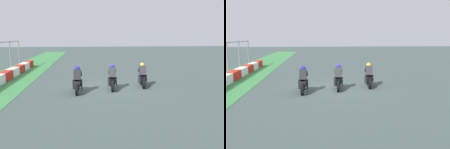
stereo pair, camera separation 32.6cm
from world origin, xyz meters
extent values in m
plane|color=#3B4B48|center=(0.00, 0.00, 0.00)|extent=(120.00, 120.00, 0.00)
cube|color=red|center=(3.71, 7.27, 0.32)|extent=(1.82, 0.60, 0.64)
cube|color=white|center=(5.56, 7.27, 0.32)|extent=(1.82, 0.60, 0.64)
cube|color=red|center=(7.42, 7.27, 0.32)|extent=(1.82, 0.60, 0.64)
cube|color=white|center=(9.27, 7.27, 0.32)|extent=(1.82, 0.60, 0.64)
cube|color=red|center=(11.13, 7.27, 0.32)|extent=(1.82, 0.60, 0.64)
cylinder|color=slate|center=(9.49, 8.55, 1.34)|extent=(0.10, 0.10, 2.69)
cylinder|color=slate|center=(12.66, 8.55, 1.34)|extent=(0.10, 0.10, 2.69)
cylinder|color=black|center=(1.23, -2.13, 0.32)|extent=(0.65, 0.21, 0.64)
cylinder|color=black|center=(-0.16, -1.97, 0.32)|extent=(0.65, 0.21, 0.64)
cube|color=black|center=(0.54, -2.05, 0.50)|extent=(1.13, 0.44, 0.40)
ellipsoid|color=black|center=(0.64, -2.06, 0.80)|extent=(0.51, 0.35, 0.24)
cube|color=red|center=(0.03, -1.99, 0.52)|extent=(0.08, 0.17, 0.08)
cylinder|color=#A5A5AD|center=(0.17, -2.17, 0.37)|extent=(0.43, 0.15, 0.10)
cube|color=#25252B|center=(0.44, -2.04, 1.02)|extent=(0.53, 0.45, 0.66)
sphere|color=gold|center=(0.66, -2.06, 1.36)|extent=(0.33, 0.33, 0.30)
cube|color=#399872|center=(1.03, -2.11, 0.84)|extent=(0.18, 0.28, 0.23)
cube|color=#25252B|center=(0.44, -1.84, 0.50)|extent=(0.19, 0.16, 0.52)
cube|color=#25252B|center=(0.40, -2.24, 0.50)|extent=(0.19, 0.16, 0.52)
cube|color=#25252B|center=(0.84, -1.90, 1.04)|extent=(0.39, 0.14, 0.31)
cube|color=#25252B|center=(0.80, -2.26, 1.04)|extent=(0.39, 0.14, 0.31)
cylinder|color=black|center=(0.61, -0.13, 0.32)|extent=(0.65, 0.20, 0.64)
cylinder|color=black|center=(-0.78, 0.01, 0.32)|extent=(0.65, 0.20, 0.64)
cube|color=black|center=(-0.09, -0.06, 0.50)|extent=(1.13, 0.42, 0.40)
ellipsoid|color=black|center=(0.01, -0.07, 0.80)|extent=(0.51, 0.34, 0.24)
cube|color=red|center=(-0.59, -0.01, 0.52)|extent=(0.08, 0.17, 0.08)
cylinder|color=#A5A5AD|center=(-0.45, -0.18, 0.37)|extent=(0.43, 0.14, 0.10)
cube|color=#232325|center=(-0.18, -0.05, 1.02)|extent=(0.52, 0.44, 0.66)
sphere|color=#251DA2|center=(0.03, -0.07, 1.36)|extent=(0.33, 0.33, 0.30)
cube|color=#338D55|center=(0.41, -0.11, 0.84)|extent=(0.18, 0.27, 0.23)
cube|color=#232325|center=(-0.19, 0.15, 0.50)|extent=(0.19, 0.16, 0.52)
cube|color=#232325|center=(-0.22, -0.25, 0.50)|extent=(0.19, 0.16, 0.52)
cube|color=#232325|center=(0.21, 0.09, 1.04)|extent=(0.39, 0.14, 0.31)
cube|color=#232325|center=(0.18, -0.26, 1.04)|extent=(0.39, 0.14, 0.31)
cylinder|color=black|center=(-0.01, 1.96, 0.32)|extent=(0.65, 0.17, 0.64)
cylinder|color=black|center=(-1.41, 2.01, 0.32)|extent=(0.65, 0.17, 0.64)
cube|color=black|center=(-0.71, 1.99, 0.50)|extent=(1.11, 0.36, 0.40)
ellipsoid|color=black|center=(-0.61, 1.98, 0.80)|extent=(0.49, 0.32, 0.24)
cube|color=red|center=(-1.22, 2.01, 0.52)|extent=(0.07, 0.16, 0.08)
cylinder|color=#A5A5AD|center=(-1.07, 1.84, 0.37)|extent=(0.42, 0.12, 0.10)
cube|color=black|center=(-0.81, 1.99, 1.02)|extent=(0.50, 0.42, 0.66)
sphere|color=#251DA2|center=(-0.59, 1.98, 1.36)|extent=(0.31, 0.31, 0.30)
cube|color=#625B52|center=(-0.21, 1.97, 0.84)|extent=(0.16, 0.27, 0.23)
cube|color=black|center=(-0.83, 2.19, 0.50)|extent=(0.19, 0.15, 0.52)
cube|color=black|center=(-0.84, 1.79, 0.50)|extent=(0.19, 0.15, 0.52)
cube|color=black|center=(-0.43, 2.15, 1.04)|extent=(0.39, 0.12, 0.31)
cube|color=black|center=(-0.44, 1.79, 1.04)|extent=(0.39, 0.12, 0.31)
camera|label=1|loc=(-14.22, 1.57, 3.16)|focal=38.71mm
camera|label=2|loc=(-14.25, 1.24, 3.16)|focal=38.71mm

